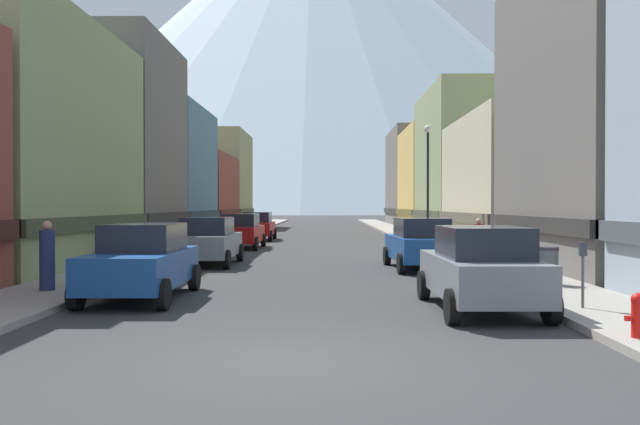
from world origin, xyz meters
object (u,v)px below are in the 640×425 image
car_left_3 (258,226)px  fire_hydrant_near (638,314)px  pedestrian_0 (47,258)px  streetlamp_right (428,168)px  car_left_2 (242,231)px  pedestrian_1 (479,241)px  parking_meter_near (583,265)px  potted_plant_0 (110,251)px  trash_bin_right (547,265)px  car_right_0 (481,268)px  car_left_0 (142,261)px  car_left_1 (209,241)px  car_right_1 (420,243)px

car_left_3 → fire_hydrant_near: (9.25, -31.07, -0.37)m
pedestrian_0 → streetlamp_right: size_ratio=0.29×
car_left_2 → pedestrian_1: 13.44m
fire_hydrant_near → parking_meter_near: (0.30, 2.99, 0.49)m
potted_plant_0 → pedestrian_0: (0.75, -6.83, 0.32)m
pedestrian_0 → pedestrian_1: bearing=34.7°
streetlamp_right → trash_bin_right: bearing=-85.9°
car_right_0 → trash_bin_right: car_right_0 is taller
fire_hydrant_near → car_left_2: bearing=111.7°
car_left_2 → potted_plant_0: 11.23m
fire_hydrant_near → parking_meter_near: 3.05m
car_left_0 → potted_plant_0: size_ratio=5.09×
streetlamp_right → car_left_2: bearing=165.6°
car_left_3 → car_left_0: bearing=-90.0°
car_left_1 → car_left_3: same height
pedestrian_1 → streetlamp_right: bearing=97.8°
car_right_1 → car_left_0: bearing=-136.4°
car_left_1 → car_left_2: (-0.00, 9.28, 0.00)m
car_left_1 → car_left_0: bearing=-90.0°
car_left_0 → trash_bin_right: size_ratio=4.50×
car_left_1 → pedestrian_1: (10.05, 0.36, -0.03)m
car_left_1 → car_left_3: 17.16m
car_right_1 → potted_plant_0: car_right_1 is taller
car_left_2 → trash_bin_right: bearing=-58.0°
car_left_0 → car_left_3: size_ratio=1.00×
car_right_0 → pedestrian_1: size_ratio=2.80×
trash_bin_right → car_left_3: bearing=112.8°
car_left_2 → car_right_1: 13.21m
car_right_0 → pedestrian_0: bearing=168.0°
car_left_2 → pedestrian_0: (-2.45, -17.58, 0.03)m
car_left_3 → trash_bin_right: car_left_3 is taller
streetlamp_right → car_left_3: bearing=131.8°
parking_meter_near → trash_bin_right: 4.01m
car_left_3 → fire_hydrant_near: size_ratio=6.25×
parking_meter_near → streetlamp_right: 18.09m
car_left_1 → car_left_3: (0.00, 17.16, 0.00)m
car_left_0 → car_left_3: 25.91m
car_right_1 → pedestrian_1: car_right_1 is taller
trash_bin_right → parking_meter_near: bearing=-98.6°
car_left_1 → potted_plant_0: (-3.20, -1.47, -0.29)m
parking_meter_near → pedestrian_1: pedestrian_1 is taller
car_left_0 → parking_meter_near: bearing=-12.8°
car_right_1 → streetlamp_right: (1.55, 8.44, 3.09)m
parking_meter_near → potted_plant_0: size_ratio=1.54×
car_left_0 → trash_bin_right: (10.15, 1.78, -0.26)m
car_right_0 → parking_meter_near: size_ratio=3.33×
car_right_1 → pedestrian_1: (2.45, 1.88, -0.03)m
car_left_2 → pedestrian_1: car_left_2 is taller
parking_meter_near → pedestrian_1: (0.50, 11.28, -0.14)m
car_left_2 → pedestrian_1: size_ratio=2.81×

